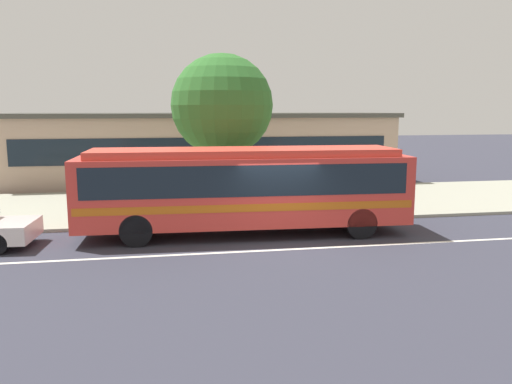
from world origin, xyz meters
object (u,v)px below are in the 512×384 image
transit_bus (245,185)px  street_tree_near_stop (222,106)px  bus_stop_sign (318,173)px  pedestrian_standing_by_tree (272,186)px  pedestrian_walking_along_curb (246,190)px  pedestrian_waiting_near_sign (227,193)px

transit_bus → street_tree_near_stop: (-0.30, 3.86, 2.60)m
bus_stop_sign → street_tree_near_stop: 4.65m
pedestrian_standing_by_tree → street_tree_near_stop: street_tree_near_stop is taller
transit_bus → pedestrian_walking_along_curb: bearing=80.6°
pedestrian_waiting_near_sign → bus_stop_sign: (3.42, -0.18, 0.72)m
bus_stop_sign → transit_bus: bearing=-149.4°
pedestrian_standing_by_tree → transit_bus: bearing=-116.9°
pedestrian_waiting_near_sign → pedestrian_walking_along_curb: size_ratio=0.96×
pedestrian_waiting_near_sign → bus_stop_sign: bus_stop_sign is taller
pedestrian_walking_along_curb → bus_stop_sign: 2.81m
transit_bus → street_tree_near_stop: bearing=94.4°
pedestrian_walking_along_curb → pedestrian_waiting_near_sign: bearing=-153.0°
pedestrian_waiting_near_sign → street_tree_near_stop: 3.70m
pedestrian_waiting_near_sign → pedestrian_walking_along_curb: (0.75, 0.38, 0.04)m
pedestrian_standing_by_tree → street_tree_near_stop: bearing=158.4°
transit_bus → pedestrian_walking_along_curb: 2.47m
pedestrian_standing_by_tree → bus_stop_sign: 2.08m
bus_stop_sign → street_tree_near_stop: street_tree_near_stop is taller
pedestrian_waiting_near_sign → street_tree_near_stop: (0.06, 1.87, 3.20)m
bus_stop_sign → street_tree_near_stop: (-3.36, 2.05, 2.48)m
pedestrian_standing_by_tree → bus_stop_sign: (1.48, -1.31, 0.66)m
street_tree_near_stop → pedestrian_waiting_near_sign: bearing=-91.9°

